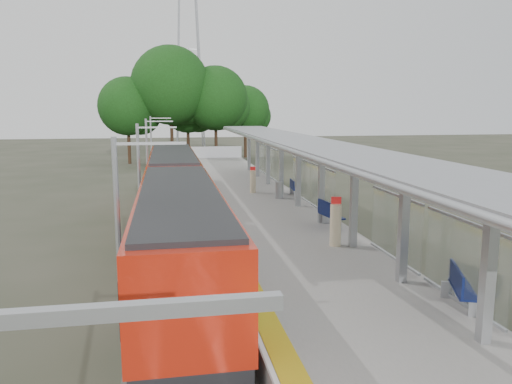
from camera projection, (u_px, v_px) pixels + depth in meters
trackbed at (175, 219)px, 27.66m from camera, size 3.00×70.00×0.24m
platform at (255, 209)px, 28.39m from camera, size 6.00×50.00×1.00m
tactile_strip at (210, 202)px, 27.85m from camera, size 0.60×50.00×0.02m
end_fence at (213, 152)px, 52.41m from camera, size 6.00×0.10×1.20m
train at (176, 199)px, 22.97m from camera, size 2.74×27.60×3.62m
canopy at (301, 149)px, 24.35m from camera, size 3.27×38.00×3.66m
pylon at (188, 23)px, 76.56m from camera, size 8.00×4.00×38.00m
tree_cluster at (186, 97)px, 57.30m from camera, size 20.20×12.10×13.09m
catenary_masts at (141, 172)px, 25.93m from camera, size 2.08×48.16×5.40m
bench_near at (460, 286)px, 13.04m from camera, size 1.06×1.68×1.10m
bench_mid at (329, 214)px, 21.93m from camera, size 0.76×1.73×1.14m
bench_far at (294, 187)px, 29.97m from camera, size 0.53×1.40×0.94m
info_pillar_near at (336, 225)px, 18.89m from camera, size 0.43×0.43×1.90m
info_pillar_far at (253, 181)px, 30.79m from camera, size 0.37×0.37×1.63m
litter_bin at (279, 190)px, 28.91m from camera, size 0.58×0.58×0.97m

